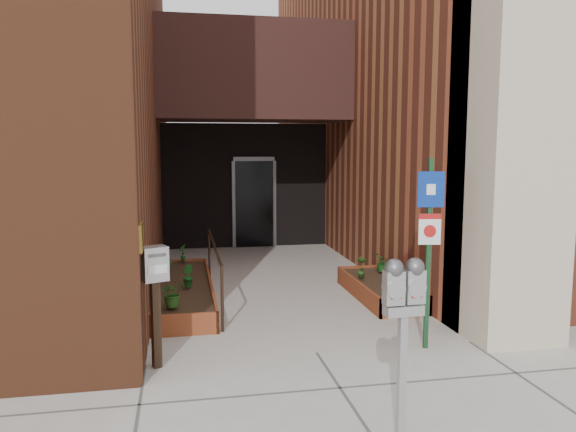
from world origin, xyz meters
TOP-DOWN VIEW (x-y plane):
  - ground at (0.00, 0.00)m, footprint 80.00×80.00m
  - architecture at (-0.18, 6.89)m, footprint 20.00×14.60m
  - planter_left at (-1.55, 2.70)m, footprint 0.90×3.60m
  - planter_right at (1.60, 2.20)m, footprint 0.80×2.20m
  - handrail at (-1.05, 2.65)m, footprint 0.04×3.34m
  - parking_meter at (0.23, -2.04)m, footprint 0.35×0.17m
  - sign_post at (1.35, -0.09)m, footprint 0.32×0.10m
  - payment_dropbox at (-1.86, -0.08)m, footprint 0.33×0.29m
  - shrub_left_a at (-1.70, 1.28)m, footprint 0.43×0.43m
  - shrub_left_b at (-1.49, 2.34)m, footprint 0.24×0.24m
  - shrub_left_c at (-1.85, 3.65)m, footprint 0.32×0.32m
  - shrub_left_d at (-1.55, 4.30)m, footprint 0.20×0.20m
  - shrub_right_a at (1.55, 1.30)m, footprint 0.24×0.24m
  - shrub_right_b at (1.35, 2.40)m, footprint 0.27×0.27m
  - shrub_right_c at (1.85, 2.77)m, footprint 0.39×0.39m

SIDE VIEW (x-z plane):
  - ground at x=0.00m, z-range 0.00..0.00m
  - planter_left at x=-1.55m, z-range -0.02..0.28m
  - planter_right at x=1.60m, z-range -0.02..0.28m
  - shrub_right_c at x=1.85m, z-range 0.30..0.62m
  - shrub_right_a at x=1.55m, z-range 0.30..0.63m
  - shrub_left_d at x=-1.55m, z-range 0.30..0.63m
  - shrub_left_b at x=-1.49m, z-range 0.30..0.64m
  - shrub_right_b at x=1.35m, z-range 0.30..0.67m
  - shrub_left_a at x=-1.70m, z-range 0.30..0.68m
  - shrub_left_c at x=-1.85m, z-range 0.30..0.70m
  - handrail at x=-1.05m, z-range 0.30..1.20m
  - payment_dropbox at x=-1.86m, z-range 0.30..1.68m
  - parking_meter at x=0.23m, z-range 0.43..1.99m
  - sign_post at x=1.35m, z-range 0.27..2.60m
  - architecture at x=-0.18m, z-range -0.02..9.98m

